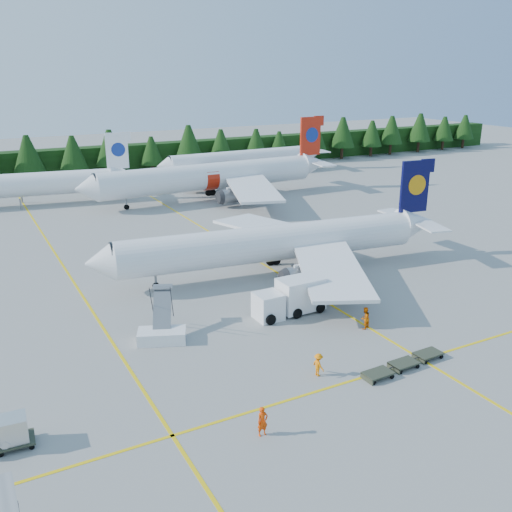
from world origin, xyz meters
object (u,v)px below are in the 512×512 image
airliner_navy (265,245)px  service_truck (289,298)px  airstairs (162,332)px  airliner_red (204,177)px

airliner_navy → service_truck: bearing=-99.8°
airstairs → service_truck: bearing=20.6°
airliner_red → airstairs: bearing=-118.3°
airliner_red → service_truck: size_ratio=6.66×
airliner_red → airstairs: 51.31m
airstairs → airliner_navy: bearing=55.3°
airliner_red → service_truck: bearing=-105.2°
airliner_navy → airliner_red: 37.07m
airstairs → service_truck: (11.82, -0.40, 0.81)m
airliner_red → airstairs: (-23.39, -45.57, -3.08)m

